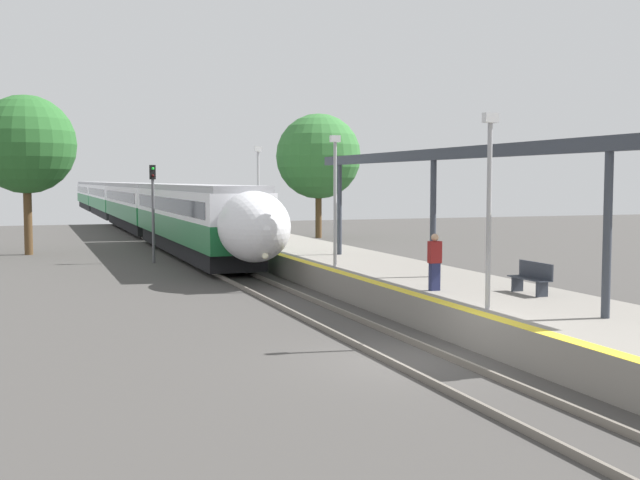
# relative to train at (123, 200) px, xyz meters

# --- Properties ---
(ground_plane) EXTENTS (120.00, 120.00, 0.00)m
(ground_plane) POSITION_rel_train_xyz_m (0.00, -59.00, -2.19)
(ground_plane) COLOR #423F3D
(rail_left) EXTENTS (0.08, 90.00, 0.15)m
(rail_left) POSITION_rel_train_xyz_m (-0.72, -59.00, -2.11)
(rail_left) COLOR slate
(rail_left) RESTS_ON ground_plane
(rail_right) EXTENTS (0.08, 90.00, 0.15)m
(rail_right) POSITION_rel_train_xyz_m (0.72, -59.00, -2.11)
(rail_right) COLOR slate
(rail_right) RESTS_ON ground_plane
(train) EXTENTS (2.83, 94.66, 3.82)m
(train) POSITION_rel_train_xyz_m (0.00, 0.00, 0.00)
(train) COLOR black
(train) RESTS_ON ground_plane
(platform_right) EXTENTS (4.67, 64.00, 0.90)m
(platform_right) POSITION_rel_train_xyz_m (4.05, -59.00, -1.74)
(platform_right) COLOR gray
(platform_right) RESTS_ON ground_plane
(platform_bench) EXTENTS (0.44, 1.55, 0.89)m
(platform_bench) POSITION_rel_train_xyz_m (5.00, -56.26, -0.83)
(platform_bench) COLOR #2D333D
(platform_bench) RESTS_ON platform_right
(person_waiting) EXTENTS (0.36, 0.22, 1.63)m
(person_waiting) POSITION_rel_train_xyz_m (2.78, -54.72, -0.45)
(person_waiting) COLOR navy
(person_waiting) RESTS_ON platform_right
(railway_signal) EXTENTS (0.28, 0.28, 4.78)m
(railway_signal) POSITION_rel_train_xyz_m (-2.40, -35.51, 0.71)
(railway_signal) COLOR #59595E
(railway_signal) RESTS_ON ground_plane
(lamppost_near) EXTENTS (0.36, 0.20, 4.78)m
(lamppost_near) POSITION_rel_train_xyz_m (2.42, -58.13, 1.47)
(lamppost_near) COLOR #9E9EA3
(lamppost_near) RESTS_ON platform_right
(lamppost_mid) EXTENTS (0.36, 0.20, 4.78)m
(lamppost_mid) POSITION_rel_train_xyz_m (2.42, -47.71, 1.47)
(lamppost_mid) COLOR #9E9EA3
(lamppost_mid) RESTS_ON platform_right
(lamppost_far) EXTENTS (0.36, 0.20, 4.78)m
(lamppost_far) POSITION_rel_train_xyz_m (2.42, -37.29, 1.47)
(lamppost_far) COLOR #9E9EA3
(lamppost_far) RESTS_ON platform_right
(station_canopy) EXTENTS (2.02, 19.75, 4.17)m
(station_canopy) POSITION_rel_train_xyz_m (4.86, -51.78, 2.61)
(station_canopy) COLOR #333842
(station_canopy) RESTS_ON platform_right
(background_tree_left) EXTENTS (5.31, 5.31, 8.62)m
(background_tree_left) POSITION_rel_train_xyz_m (-8.16, -28.88, 3.76)
(background_tree_left) COLOR brown
(background_tree_left) RESTS_ON ground_plane
(background_tree_right) EXTENTS (5.92, 5.92, 8.66)m
(background_tree_right) POSITION_rel_train_xyz_m (10.95, -22.33, 3.50)
(background_tree_right) COLOR brown
(background_tree_right) RESTS_ON ground_plane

